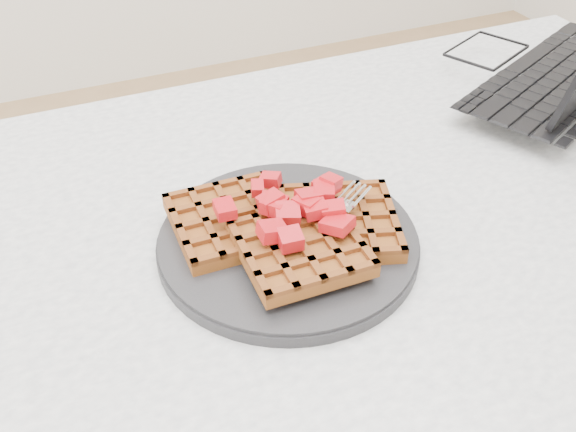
{
  "coord_description": "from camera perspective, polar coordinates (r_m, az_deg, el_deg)",
  "views": [
    {
      "loc": [
        -0.27,
        -0.42,
        1.17
      ],
      "look_at": [
        -0.08,
        0.02,
        0.79
      ],
      "focal_mm": 40.0,
      "sensor_mm": 36.0,
      "label": 1
    }
  ],
  "objects": [
    {
      "name": "waffles",
      "position": [
        0.62,
        0.15,
        -1.12
      ],
      "size": [
        0.23,
        0.19,
        0.03
      ],
      "color": "brown",
      "rests_on": "plate"
    },
    {
      "name": "laptop",
      "position": [
        0.98,
        22.08,
        12.72
      ],
      "size": [
        0.44,
        0.4,
        0.25
      ],
      "rotation": [
        0.0,
        0.0,
        3.58
      ],
      "color": "black",
      "rests_on": "table"
    },
    {
      "name": "fork",
      "position": [
        0.61,
        3.47,
        -2.03
      ],
      "size": [
        0.16,
        0.12,
        0.02
      ],
      "primitive_type": null,
      "rotation": [
        0.0,
        0.0,
        -0.97
      ],
      "color": "silver",
      "rests_on": "plate"
    },
    {
      "name": "strawberry_pile",
      "position": [
        0.61,
        0.0,
        1.04
      ],
      "size": [
        0.15,
        0.15,
        0.02
      ],
      "primitive_type": null,
      "color": "#9E040E",
      "rests_on": "waffles"
    },
    {
      "name": "plate",
      "position": [
        0.63,
        0.0,
        -2.27
      ],
      "size": [
        0.26,
        0.26,
        0.02
      ],
      "primitive_type": "cylinder",
      "color": "black",
      "rests_on": "table"
    },
    {
      "name": "table",
      "position": [
        0.74,
        6.25,
        -8.71
      ],
      "size": [
        1.2,
        0.8,
        0.75
      ],
      "color": "silver",
      "rests_on": "ground"
    }
  ]
}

